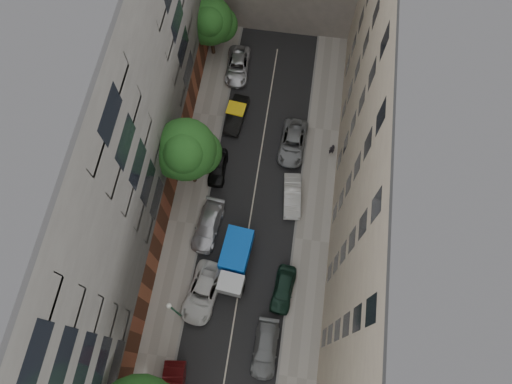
% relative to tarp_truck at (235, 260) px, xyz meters
% --- Properties ---
extents(ground, '(120.00, 120.00, 0.00)m').
position_rel_tarp_truck_xyz_m(ground, '(0.60, 2.98, -1.35)').
color(ground, '#4C4C49').
rests_on(ground, ground).
extents(road_surface, '(8.00, 44.00, 0.02)m').
position_rel_tarp_truck_xyz_m(road_surface, '(0.60, 2.98, -1.34)').
color(road_surface, black).
rests_on(road_surface, ground).
extents(sidewalk_left, '(3.00, 44.00, 0.15)m').
position_rel_tarp_truck_xyz_m(sidewalk_left, '(-4.90, 2.98, -1.28)').
color(sidewalk_left, gray).
rests_on(sidewalk_left, ground).
extents(sidewalk_right, '(3.00, 44.00, 0.15)m').
position_rel_tarp_truck_xyz_m(sidewalk_right, '(6.10, 2.98, -1.28)').
color(sidewalk_right, gray).
rests_on(sidewalk_right, ground).
extents(building_left, '(8.00, 44.00, 20.00)m').
position_rel_tarp_truck_xyz_m(building_left, '(-10.40, 2.98, 8.65)').
color(building_left, '#454240').
rests_on(building_left, ground).
extents(building_right, '(8.00, 44.00, 20.00)m').
position_rel_tarp_truck_xyz_m(building_right, '(11.60, 2.98, 8.65)').
color(building_right, '#B3A48B').
rests_on(building_right, ground).
extents(tarp_truck, '(2.53, 5.47, 2.45)m').
position_rel_tarp_truck_xyz_m(tarp_truck, '(0.00, 0.00, 0.00)').
color(tarp_truck, black).
rests_on(tarp_truck, ground).
extents(car_left_2, '(3.24, 5.55, 1.45)m').
position_rel_tarp_truck_xyz_m(car_left_2, '(-2.20, -2.82, -0.62)').
color(car_left_2, silver).
rests_on(car_left_2, ground).
extents(car_left_3, '(2.53, 5.06, 1.41)m').
position_rel_tarp_truck_xyz_m(car_left_3, '(-2.82, 2.78, -0.64)').
color(car_left_3, silver).
rests_on(car_left_3, ground).
extents(car_left_4, '(1.62, 3.81, 1.28)m').
position_rel_tarp_truck_xyz_m(car_left_4, '(-3.00, 8.38, -0.71)').
color(car_left_4, black).
rests_on(car_left_4, ground).
extents(car_left_5, '(1.94, 4.41, 1.41)m').
position_rel_tarp_truck_xyz_m(car_left_5, '(-2.20, 13.98, -0.65)').
color(car_left_5, black).
rests_on(car_left_5, ground).
extents(car_left_6, '(2.42, 4.91, 1.34)m').
position_rel_tarp_truck_xyz_m(car_left_6, '(-3.00, 19.58, -0.68)').
color(car_left_6, '#BBBBC0').
rests_on(car_left_6, ground).
extents(car_right_1, '(1.86, 4.56, 1.32)m').
position_rel_tarp_truck_xyz_m(car_right_1, '(3.40, -6.35, -0.69)').
color(car_right_1, slate).
rests_on(car_right_1, ground).
extents(car_right_2, '(1.98, 4.17, 1.38)m').
position_rel_tarp_truck_xyz_m(car_right_2, '(4.20, -1.62, -0.66)').
color(car_right_2, '#142E23').
rests_on(car_right_2, ground).
extents(car_right_3, '(1.92, 4.32, 1.38)m').
position_rel_tarp_truck_xyz_m(car_right_3, '(3.96, 6.58, -0.66)').
color(car_right_3, silver).
rests_on(car_right_3, ground).
extents(car_right_4, '(2.54, 5.09, 1.39)m').
position_rel_tarp_truck_xyz_m(car_right_4, '(3.40, 11.79, -0.66)').
color(car_right_4, slate).
rests_on(car_right_4, ground).
extents(tree_mid, '(5.26, 4.99, 8.66)m').
position_rel_tarp_truck_xyz_m(tree_mid, '(-4.79, 6.92, 4.60)').
color(tree_mid, '#382619').
rests_on(tree_mid, sidewalk_left).
extents(tree_far, '(4.84, 4.49, 6.71)m').
position_rel_tarp_truck_xyz_m(tree_far, '(-5.70, 21.17, 3.13)').
color(tree_far, '#382619').
rests_on(tree_far, sidewalk_left).
extents(lamp_post, '(0.36, 0.36, 5.96)m').
position_rel_tarp_truck_xyz_m(lamp_post, '(-3.60, -4.85, 2.51)').
color(lamp_post, '#1A5B37').
rests_on(lamp_post, sidewalk_left).
extents(pedestrian, '(0.62, 0.49, 1.49)m').
position_rel_tarp_truck_xyz_m(pedestrian, '(7.00, 11.56, -0.45)').
color(pedestrian, black).
rests_on(pedestrian, sidewalk_right).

